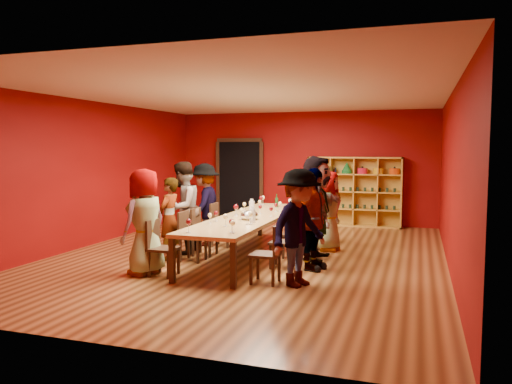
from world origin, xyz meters
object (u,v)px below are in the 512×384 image
(person_right_1, at_px, (313,219))
(chair_person_right_3, at_px, (309,225))
(chair_person_right_0, at_px, (270,251))
(chair_person_left_2, at_px, (201,229))
(person_right_0, at_px, (299,228))
(person_left_3, at_px, (205,204))
(chair_person_right_1, at_px, (288,239))
(person_left_1, at_px, (169,219))
(chair_person_right_2, at_px, (299,231))
(person_right_4, at_px, (331,205))
(person_right_3, at_px, (328,211))
(chair_person_left_1, at_px, (189,233))
(person_right_2, at_px, (316,208))
(spittoon_bowl, at_px, (249,215))
(person_left_2, at_px, (182,208))
(tasting_table, at_px, (250,219))
(chair_person_right_4, at_px, (316,219))
(chair_person_left_3, at_px, (219,222))
(chair_person_left_0, at_px, (159,244))
(person_left_0, at_px, (145,222))
(wine_bottle, at_px, (277,202))
(shelving_unit, at_px, (354,188))

(person_right_1, height_order, chair_person_right_3, person_right_1)
(chair_person_right_0, distance_m, chair_person_right_3, 2.69)
(chair_person_left_2, height_order, person_right_0, person_right_0)
(person_left_3, bearing_deg, chair_person_right_1, 52.07)
(person_left_1, xyz_separation_m, chair_person_left_2, (0.39, 0.52, -0.25))
(chair_person_right_1, bearing_deg, chair_person_right_2, 90.00)
(person_right_4, bearing_deg, person_right_3, -158.58)
(chair_person_left_1, distance_m, chair_person_right_0, 2.07)
(person_right_2, bearing_deg, chair_person_right_0, 172.19)
(chair_person_right_2, distance_m, spittoon_bowl, 1.00)
(person_left_1, xyz_separation_m, person_left_2, (0.01, 0.52, 0.14))
(person_right_2, bearing_deg, chair_person_right_1, 160.62)
(tasting_table, height_order, chair_person_right_1, chair_person_right_1)
(person_left_2, relative_size, spittoon_bowl, 5.49)
(chair_person_right_3, relative_size, chair_person_right_4, 1.00)
(person_left_3, xyz_separation_m, chair_person_right_4, (2.14, 1.06, -0.36))
(person_right_0, relative_size, chair_person_right_2, 1.94)
(tasting_table, bearing_deg, chair_person_right_0, -62.08)
(chair_person_left_3, relative_size, person_right_1, 0.52)
(chair_person_left_0, distance_m, spittoon_bowl, 1.78)
(chair_person_right_4, xyz_separation_m, spittoon_bowl, (-0.78, -2.16, 0.33))
(chair_person_left_3, xyz_separation_m, person_right_1, (2.25, -1.39, 0.35))
(person_right_0, distance_m, person_right_1, 1.03)
(person_left_0, relative_size, chair_person_left_1, 1.91)
(tasting_table, relative_size, chair_person_left_3, 5.06)
(chair_person_left_2, distance_m, chair_person_right_4, 2.67)
(chair_person_right_1, relative_size, chair_person_right_3, 1.00)
(person_right_2, height_order, wine_bottle, person_right_2)
(person_right_0, bearing_deg, chair_person_right_0, 114.71)
(shelving_unit, height_order, wine_bottle, shelving_unit)
(person_left_1, distance_m, chair_person_right_2, 2.38)
(person_left_1, relative_size, person_right_3, 0.95)
(person_right_1, bearing_deg, chair_person_left_0, 131.13)
(person_right_0, xyz_separation_m, wine_bottle, (-1.27, 3.29, -0.00))
(spittoon_bowl, bearing_deg, chair_person_right_3, 60.41)
(person_left_1, distance_m, person_right_3, 3.11)
(person_left_2, distance_m, chair_person_right_2, 2.26)
(person_right_0, xyz_separation_m, person_right_2, (-0.11, 1.85, 0.08))
(tasting_table, bearing_deg, chair_person_right_1, -37.23)
(person_left_0, distance_m, chair_person_left_2, 1.66)
(chair_person_right_1, distance_m, wine_bottle, 2.44)
(wine_bottle, bearing_deg, chair_person_right_3, -35.60)
(person_left_1, bearing_deg, person_right_0, 70.90)
(shelving_unit, bearing_deg, person_left_1, -118.16)
(chair_person_right_0, xyz_separation_m, person_right_0, (0.43, 0.00, 0.37))
(chair_person_left_3, bearing_deg, person_left_1, -105.39)
(chair_person_right_1, xyz_separation_m, person_right_1, (0.43, 0.00, 0.35))
(chair_person_right_2, distance_m, chair_person_right_3, 0.85)
(tasting_table, xyz_separation_m, person_left_1, (-1.30, -0.72, 0.05))
(person_left_3, relative_size, person_right_2, 0.91)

